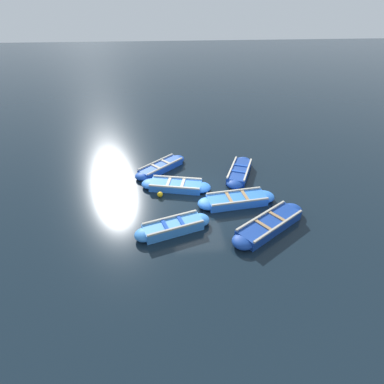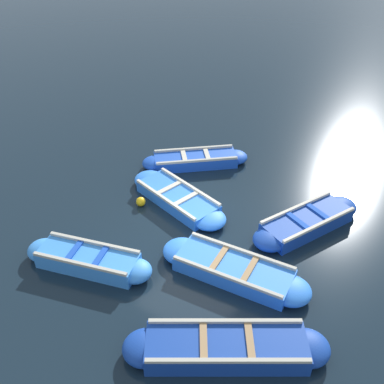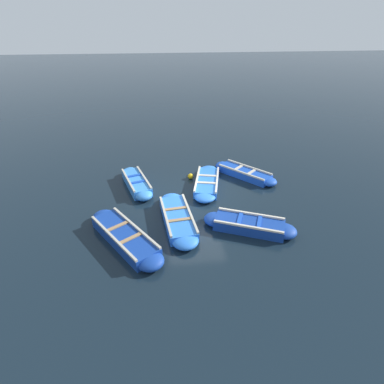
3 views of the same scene
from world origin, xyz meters
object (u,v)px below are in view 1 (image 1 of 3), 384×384
(boat_stern_in, at_px, (176,185))
(boat_drifting, at_px, (161,167))
(buoy_orange_near, at_px, (160,194))
(boat_mid_row, at_px, (239,172))
(boat_outer_right, at_px, (173,227))
(boat_far_corner, at_px, (237,200))
(boat_near_quay, at_px, (269,225))

(boat_stern_in, height_order, boat_drifting, boat_drifting)
(buoy_orange_near, bearing_deg, boat_stern_in, 130.73)
(boat_mid_row, bearing_deg, buoy_orange_near, -68.29)
(boat_outer_right, height_order, boat_far_corner, boat_outer_right)
(boat_drifting, relative_size, buoy_orange_near, 11.35)
(boat_near_quay, bearing_deg, boat_far_corner, -154.06)
(boat_far_corner, height_order, boat_near_quay, boat_near_quay)
(boat_drifting, distance_m, buoy_orange_near, 2.61)
(boat_outer_right, relative_size, boat_drifting, 1.08)
(boat_mid_row, height_order, boat_stern_in, boat_mid_row)
(boat_outer_right, bearing_deg, boat_stern_in, 175.13)
(boat_outer_right, relative_size, buoy_orange_near, 12.26)
(boat_drifting, bearing_deg, boat_mid_row, 76.85)
(boat_far_corner, height_order, boat_drifting, boat_far_corner)
(buoy_orange_near, bearing_deg, boat_near_quay, 57.81)
(boat_far_corner, relative_size, boat_drifting, 1.24)
(boat_stern_in, distance_m, boat_far_corner, 3.07)
(boat_drifting, height_order, boat_near_quay, boat_near_quay)
(boat_far_corner, height_order, buoy_orange_near, boat_far_corner)
(boat_outer_right, bearing_deg, boat_mid_row, 138.75)
(boat_far_corner, relative_size, boat_near_quay, 0.98)
(boat_near_quay, relative_size, buoy_orange_near, 14.38)
(boat_far_corner, xyz_separation_m, boat_near_quay, (1.87, 0.91, 0.02))
(boat_outer_right, distance_m, boat_far_corner, 3.36)
(boat_stern_in, bearing_deg, boat_mid_row, 106.29)
(boat_mid_row, height_order, buoy_orange_near, boat_mid_row)
(boat_outer_right, xyz_separation_m, boat_near_quay, (0.23, 3.84, 0.00))
(boat_outer_right, distance_m, boat_near_quay, 3.85)
(boat_drifting, bearing_deg, boat_stern_in, 20.03)
(boat_outer_right, relative_size, boat_far_corner, 0.87)
(boat_near_quay, bearing_deg, boat_outer_right, -93.37)
(boat_near_quay, xyz_separation_m, buoy_orange_near, (-2.74, -4.35, -0.07))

